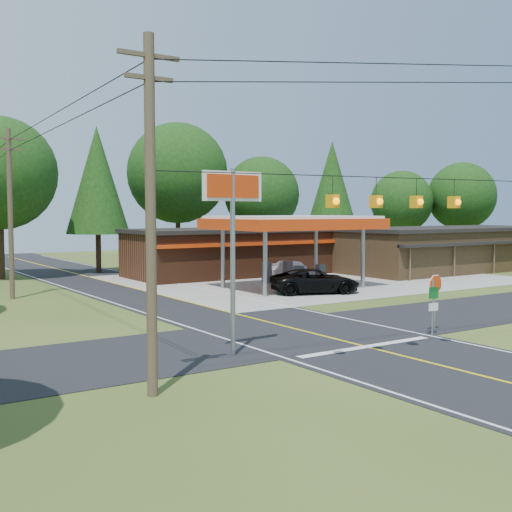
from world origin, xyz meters
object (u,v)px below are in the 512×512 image
gas_canopy (293,225)px  suv_car (315,281)px  sedan_car (293,270)px  big_stop_sign (233,218)px  octagonal_stop_sign (435,289)px

gas_canopy → suv_car: size_ratio=1.90×
suv_car → sedan_car: size_ratio=1.23×
suv_car → sedan_car: (3.50, 7.00, -0.00)m
big_stop_sign → suv_car: bearing=41.7°
suv_car → gas_canopy: bearing=11.4°
gas_canopy → sedan_car: bearing=53.1°
gas_canopy → octagonal_stop_sign: bearing=-105.7°
sedan_car → big_stop_sign: (-17.00, -19.01, 4.18)m
big_stop_sign → gas_canopy: bearing=47.0°
big_stop_sign → octagonal_stop_sign: size_ratio=2.66×
gas_canopy → suv_car: gas_canopy is taller
octagonal_stop_sign → big_stop_sign: bearing=173.9°
suv_car → sedan_car: 7.83m
sedan_car → octagonal_stop_sign: size_ratio=1.81×
gas_canopy → octagonal_stop_sign: 16.81m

